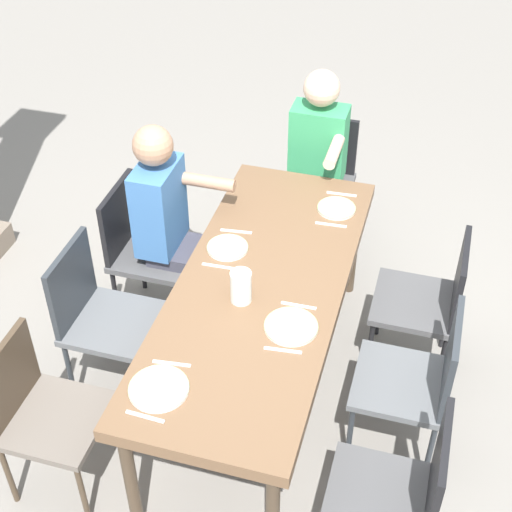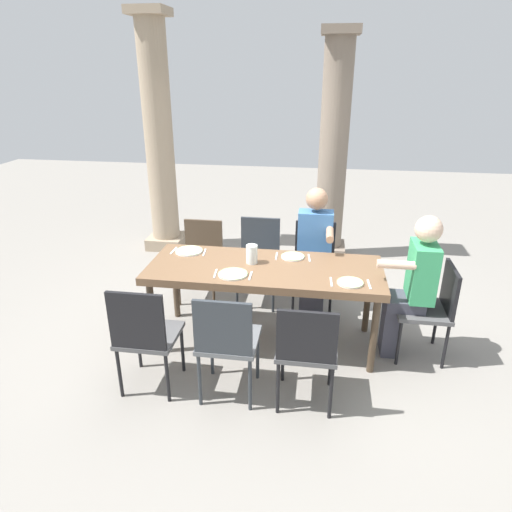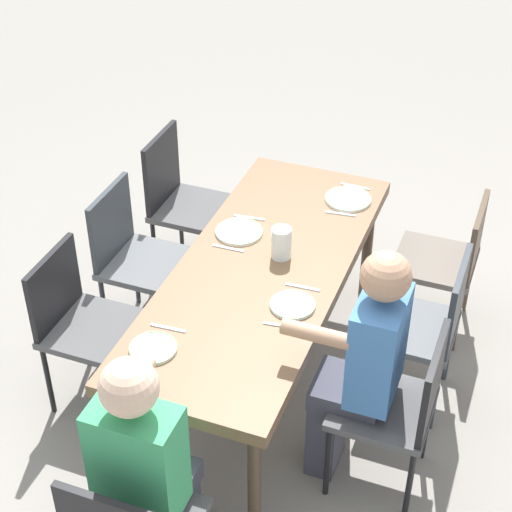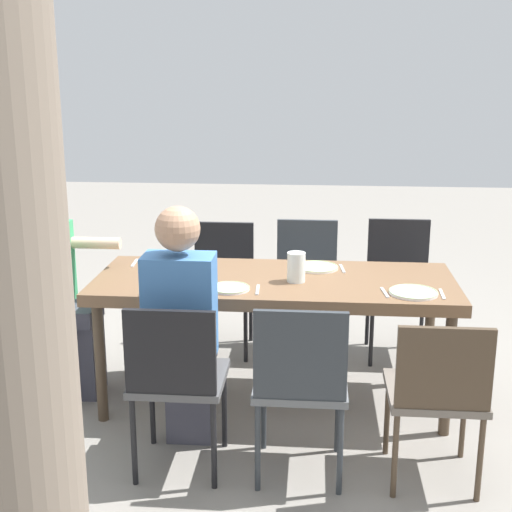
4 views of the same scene
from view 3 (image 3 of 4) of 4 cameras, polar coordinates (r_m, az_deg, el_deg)
ground_plane at (r=4.69m, az=0.33°, el=-8.26°), size 16.00×16.00×0.00m
dining_table at (r=4.23m, az=0.37°, el=-1.51°), size 2.05×0.81×0.76m
chair_west_north at (r=4.84m, az=12.87°, el=-0.04°), size 0.44×0.44×0.84m
chair_west_south at (r=5.20m, az=-5.08°, el=4.04°), size 0.44×0.44×0.92m
chair_mid_north at (r=4.32m, az=11.46°, el=-4.36°), size 0.44×0.44×0.90m
chair_mid_south at (r=4.74m, az=-8.24°, el=0.26°), size 0.44×0.44×0.90m
chair_east_north at (r=3.89m, az=9.69°, el=-9.67°), size 0.44×0.44×0.89m
chair_east_south at (r=4.36m, az=-11.75°, el=-4.11°), size 0.44×0.44×0.87m
diner_woman_green at (r=3.79m, az=7.10°, el=-7.11°), size 0.35×0.50×1.31m
diner_man_white at (r=3.41m, az=-7.34°, el=-13.71°), size 0.50×0.35×1.28m
plate_0 at (r=4.72m, az=6.20°, el=3.84°), size 0.26×0.26×0.02m
fork_0 at (r=4.85m, az=6.68°, el=4.66°), size 0.02×0.17×0.01m
spoon_0 at (r=4.60m, az=5.69°, el=2.84°), size 0.04×0.17×0.01m
plate_1 at (r=4.43m, az=-1.15°, el=1.65°), size 0.25×0.25×0.02m
fork_1 at (r=4.55m, az=-0.45°, el=2.59°), size 0.03×0.17×0.01m
spoon_1 at (r=4.32m, az=-1.89°, el=0.53°), size 0.02×0.17×0.01m
plate_2 at (r=3.95m, az=2.47°, el=-3.30°), size 0.21×0.21×0.02m
fork_2 at (r=4.07m, az=3.15°, el=-2.10°), size 0.02×0.17×0.01m
spoon_2 at (r=3.85m, az=1.74°, el=-4.70°), size 0.04×0.17×0.01m
plate_3 at (r=3.75m, az=-6.92°, el=-6.16°), size 0.21×0.21×0.02m
fork_3 at (r=3.85m, az=-5.92°, el=-4.83°), size 0.03×0.17×0.01m
spoon_3 at (r=3.66m, az=-7.97°, el=-7.70°), size 0.03×0.17×0.01m
water_pitcher at (r=4.22m, az=1.71°, el=0.79°), size 0.10×0.10×0.17m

